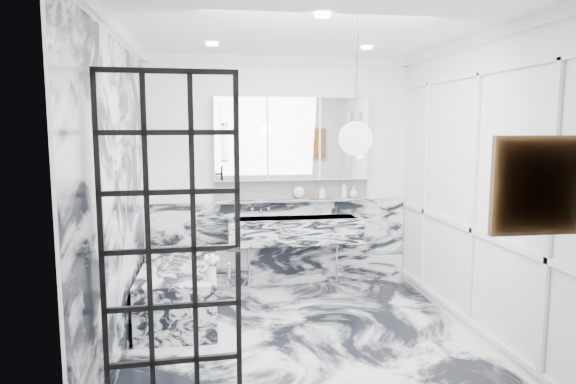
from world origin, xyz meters
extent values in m
plane|color=silver|center=(0.00, 0.00, 0.00)|extent=(3.60, 3.60, 0.00)
plane|color=white|center=(0.00, 0.00, 2.80)|extent=(3.60, 3.60, 0.00)
plane|color=white|center=(0.00, 1.80, 1.40)|extent=(3.60, 0.00, 3.60)
plane|color=white|center=(0.00, -1.80, 1.40)|extent=(3.60, 0.00, 3.60)
plane|color=white|center=(-1.60, 0.00, 1.40)|extent=(0.00, 3.60, 3.60)
plane|color=white|center=(1.60, 0.00, 1.40)|extent=(0.00, 3.60, 3.60)
cube|color=silver|center=(0.00, 1.78, 0.53)|extent=(3.18, 0.05, 1.05)
cube|color=silver|center=(-1.59, 0.00, 1.34)|extent=(0.02, 3.56, 2.68)
cube|color=white|center=(1.58, 0.00, 1.30)|extent=(0.03, 3.40, 2.30)
imported|color=#8C5919|center=(0.79, 1.71, 1.19)|extent=(0.10, 0.10, 0.19)
imported|color=#4C4C51|center=(0.52, 1.71, 1.17)|extent=(0.09, 0.09, 0.16)
imported|color=silver|center=(0.91, 1.71, 1.16)|extent=(0.13, 0.13, 0.13)
sphere|color=white|center=(0.22, 1.71, 1.17)|extent=(0.14, 0.14, 0.14)
cylinder|color=#8C5919|center=(0.37, 1.71, 1.14)|extent=(0.04, 0.04, 0.10)
cylinder|color=silver|center=(-0.85, 0.26, 0.61)|extent=(0.09, 0.09, 0.12)
cube|color=#B74D12|center=(1.02, -1.76, 1.64)|extent=(0.47, 0.05, 0.47)
sphere|color=white|center=(0.11, -1.16, 1.89)|extent=(0.22, 0.22, 0.22)
cube|color=silver|center=(0.15, 1.55, 0.73)|extent=(1.60, 0.45, 0.30)
cube|color=silver|center=(0.15, 1.72, 1.07)|extent=(1.90, 0.14, 0.04)
cube|color=white|center=(0.15, 1.78, 1.21)|extent=(1.90, 0.03, 0.23)
cube|color=white|center=(0.15, 1.73, 1.82)|extent=(1.90, 0.16, 1.00)
cylinder|color=white|center=(-0.67, 1.63, 1.78)|extent=(0.07, 0.07, 0.40)
cylinder|color=white|center=(0.97, 1.63, 1.78)|extent=(0.07, 0.07, 0.40)
cube|color=silver|center=(-1.18, 0.90, 0.28)|extent=(0.75, 1.65, 0.55)
camera|label=1|loc=(-0.82, -4.42, 1.98)|focal=32.00mm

